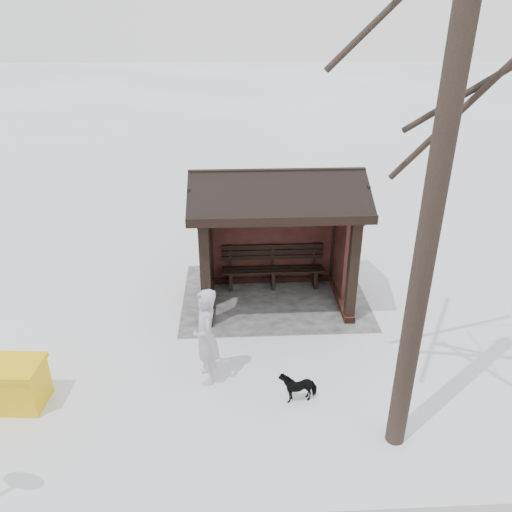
% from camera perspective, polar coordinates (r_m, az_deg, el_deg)
% --- Properties ---
extents(ground, '(120.00, 120.00, 0.00)m').
position_cam_1_polar(ground, '(11.47, 2.17, -5.09)').
color(ground, white).
rests_on(ground, ground).
extents(trampled_patch, '(4.20, 3.20, 0.02)m').
position_cam_1_polar(trampled_patch, '(11.63, 2.09, -4.55)').
color(trampled_patch, gray).
rests_on(trampled_patch, ground).
extents(bus_shelter, '(3.60, 2.40, 3.09)m').
position_cam_1_polar(bus_shelter, '(10.66, 2.29, 5.36)').
color(bus_shelter, '#381A14').
rests_on(bus_shelter, ground).
extents(pedestrian, '(0.54, 0.72, 1.81)m').
position_cam_1_polar(pedestrian, '(8.75, -5.73, -9.17)').
color(pedestrian, '#AFA0BC').
rests_on(pedestrian, ground).
extents(dog, '(0.67, 0.41, 0.53)m').
position_cam_1_polar(dog, '(8.73, 4.84, -14.51)').
color(dog, black).
rests_on(dog, ground).
extents(grit_bin, '(1.12, 0.81, 0.82)m').
position_cam_1_polar(grit_bin, '(9.41, -26.12, -13.00)').
color(grit_bin, '#E4B10D').
rests_on(grit_bin, ground).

